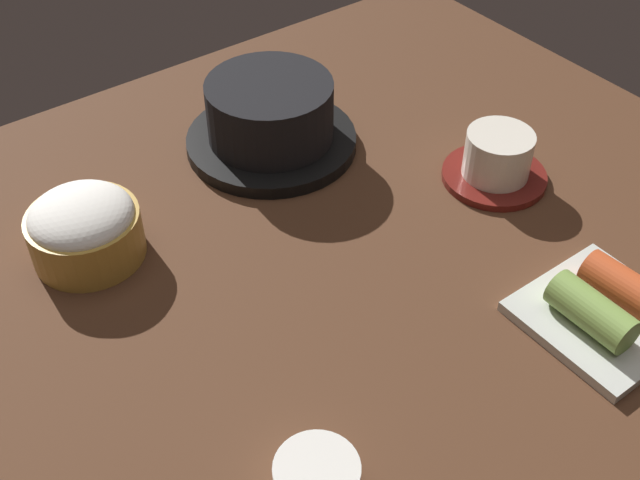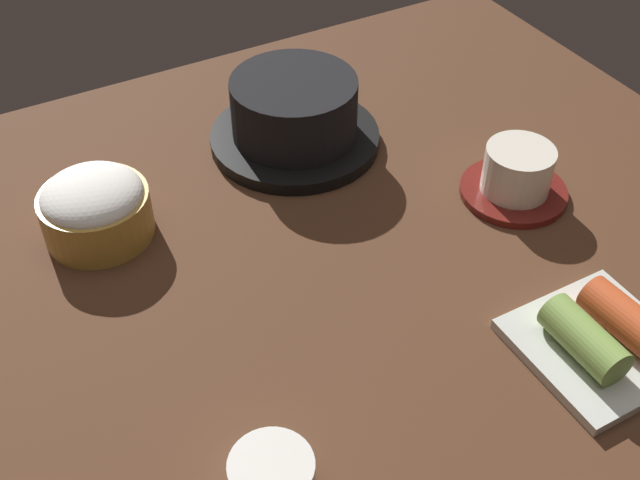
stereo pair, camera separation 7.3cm
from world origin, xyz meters
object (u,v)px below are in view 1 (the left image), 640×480
(rice_bowl, at_px, (84,228))
(tea_cup_with_saucer, at_px, (497,160))
(stone_pot, at_px, (270,118))
(kimchi_plate, at_px, (606,308))
(side_bowl_near, at_px, (317,479))

(rice_bowl, bearing_deg, tea_cup_with_saucer, -20.74)
(stone_pot, xyz_separation_m, kimchi_plate, (0.09, -0.39, -0.02))
(rice_bowl, relative_size, kimchi_plate, 0.83)
(stone_pot, xyz_separation_m, side_bowl_near, (-0.21, -0.37, -0.02))
(tea_cup_with_saucer, bearing_deg, rice_bowl, 159.26)
(tea_cup_with_saucer, bearing_deg, kimchi_plate, -109.43)
(stone_pot, relative_size, kimchi_plate, 1.47)
(kimchi_plate, xyz_separation_m, side_bowl_near, (-0.30, 0.02, 0.00))
(kimchi_plate, relative_size, side_bowl_near, 2.04)
(stone_pot, height_order, rice_bowl, stone_pot)
(side_bowl_near, bearing_deg, tea_cup_with_saucer, 26.34)
(stone_pot, distance_m, tea_cup_with_saucer, 0.24)
(rice_bowl, bearing_deg, stone_pot, 9.82)
(rice_bowl, xyz_separation_m, tea_cup_with_saucer, (0.39, -0.15, -0.01))
(stone_pot, xyz_separation_m, rice_bowl, (-0.24, -0.04, -0.00))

